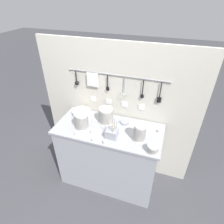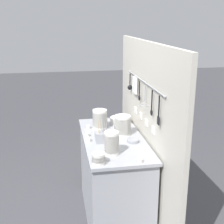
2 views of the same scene
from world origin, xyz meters
TOP-DOWN VIEW (x-y plane):
  - ground_plane at (0.00, 0.00)m, footprint 20.00×20.00m
  - counter at (0.00, 0.00)m, footprint 1.32×0.61m
  - back_wall at (-0.00, 0.34)m, footprint 2.12×0.11m
  - bowl_stack_short_front at (0.40, -0.09)m, footprint 0.13×0.13m
  - bowl_stack_back_corner at (-0.07, 0.11)m, footprint 0.17×0.17m
  - bowl_stack_wide_centre at (-0.30, -0.10)m, footprint 0.16×0.16m
  - bowl_stack_nested_right at (0.57, -0.23)m, footprint 0.11×0.11m
  - plate_stack at (-0.45, 0.16)m, footprint 0.24×0.24m
  - steel_mixing_bowl at (0.16, 0.17)m, footprint 0.12×0.12m
  - cutlery_caddy at (0.09, -0.13)m, footprint 0.13×0.13m
  - cup_beside_plates at (-0.32, -0.22)m, footprint 0.05×0.05m
  - cup_by_caddy at (-0.09, -0.26)m, footprint 0.05×0.05m
  - cup_edge_near at (-0.15, -0.13)m, footprint 0.05×0.05m
  - cup_back_right at (0.60, 0.12)m, footprint 0.05×0.05m
  - cup_back_left at (0.05, -0.26)m, footprint 0.05×0.05m

SIDE VIEW (x-z plane):
  - ground_plane at x=0.00m, z-range 0.00..0.00m
  - counter at x=0.00m, z-range 0.00..0.95m
  - back_wall at x=0.00m, z-range 0.00..1.91m
  - steel_mixing_bowl at x=0.16m, z-range 0.94..0.98m
  - cup_beside_plates at x=-0.32m, z-range 0.94..0.98m
  - cup_by_caddy at x=-0.09m, z-range 0.94..0.98m
  - cup_edge_near at x=-0.15m, z-range 0.94..0.98m
  - cup_back_right at x=0.60m, z-range 0.94..0.98m
  - cup_back_left at x=0.05m, z-range 0.94..0.98m
  - plate_stack at x=-0.45m, z-range 0.94..1.01m
  - bowl_stack_nested_right at x=0.57m, z-range 0.94..1.04m
  - cutlery_caddy at x=0.09m, z-range 0.86..1.13m
  - bowl_stack_back_corner at x=-0.07m, z-range 0.94..1.15m
  - bowl_stack_short_front at x=0.40m, z-range 0.94..1.16m
  - bowl_stack_wide_centre at x=-0.30m, z-range 0.94..1.16m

